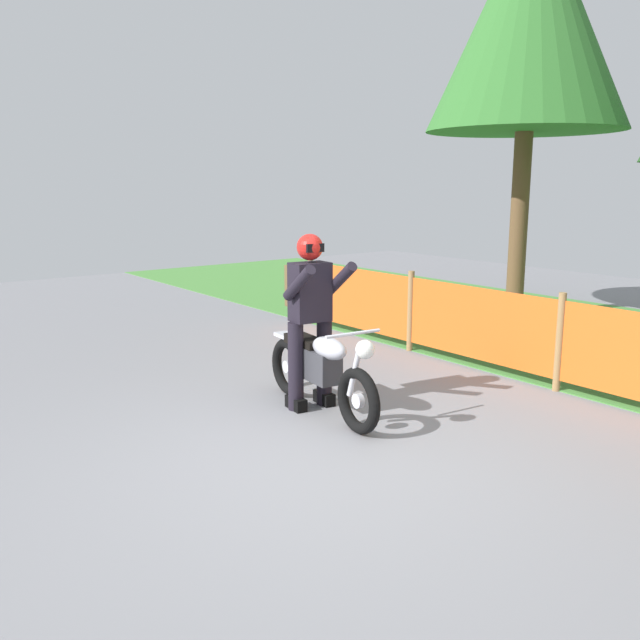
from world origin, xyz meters
The scene contains 5 objects.
ground centered at (0.00, 0.00, -0.01)m, with size 24.00×24.00×0.02m, color gray.
barrier_fence centered at (0.00, 3.06, 0.54)m, with size 8.79×0.08×1.05m.
tree_leftmost centered at (-2.74, 6.02, 4.61)m, with size 3.04×3.04×6.32m.
motorcycle_lead centered at (-0.98, 0.68, 0.43)m, with size 1.88×0.56×0.89m.
rider_lead centered at (-1.18, 0.70, 0.95)m, with size 0.71×0.59×1.69m.
Camera 1 is at (3.85, -3.04, 2.15)m, focal length 37.52 mm.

